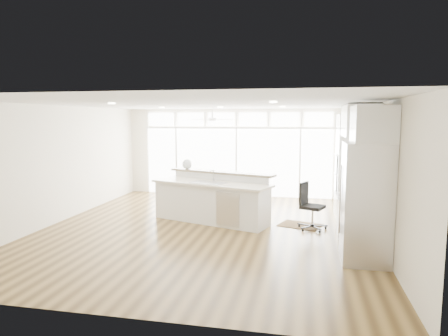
# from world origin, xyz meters

# --- Properties ---
(floor) EXTENTS (7.00, 8.00, 0.02)m
(floor) POSITION_xyz_m (0.00, 0.00, -0.01)
(floor) COLOR #473216
(floor) RESTS_ON ground
(ceiling) EXTENTS (7.00, 8.00, 0.02)m
(ceiling) POSITION_xyz_m (0.00, 0.00, 2.70)
(ceiling) COLOR silver
(ceiling) RESTS_ON wall_back
(wall_back) EXTENTS (7.00, 0.04, 2.70)m
(wall_back) POSITION_xyz_m (0.00, 4.00, 1.35)
(wall_back) COLOR silver
(wall_back) RESTS_ON floor
(wall_front) EXTENTS (7.00, 0.04, 2.70)m
(wall_front) POSITION_xyz_m (0.00, -4.00, 1.35)
(wall_front) COLOR silver
(wall_front) RESTS_ON floor
(wall_left) EXTENTS (0.04, 8.00, 2.70)m
(wall_left) POSITION_xyz_m (-3.50, 0.00, 1.35)
(wall_left) COLOR silver
(wall_left) RESTS_ON floor
(wall_right) EXTENTS (0.04, 8.00, 2.70)m
(wall_right) POSITION_xyz_m (3.50, 0.00, 1.35)
(wall_right) COLOR silver
(wall_right) RESTS_ON floor
(glass_wall) EXTENTS (5.80, 0.06, 2.08)m
(glass_wall) POSITION_xyz_m (0.00, 3.94, 1.05)
(glass_wall) COLOR white
(glass_wall) RESTS_ON wall_back
(transom_row) EXTENTS (5.90, 0.06, 0.40)m
(transom_row) POSITION_xyz_m (0.00, 3.94, 2.38)
(transom_row) COLOR white
(transom_row) RESTS_ON wall_back
(desk_window) EXTENTS (0.04, 0.85, 0.85)m
(desk_window) POSITION_xyz_m (3.46, 0.30, 1.55)
(desk_window) COLOR white
(desk_window) RESTS_ON wall_right
(ceiling_fan) EXTENTS (1.16, 1.16, 0.32)m
(ceiling_fan) POSITION_xyz_m (-0.50, 2.80, 2.48)
(ceiling_fan) COLOR silver
(ceiling_fan) RESTS_ON ceiling
(recessed_lights) EXTENTS (3.40, 3.00, 0.02)m
(recessed_lights) POSITION_xyz_m (0.00, 0.20, 2.68)
(recessed_lights) COLOR white
(recessed_lights) RESTS_ON ceiling
(oven_cabinet) EXTENTS (0.64, 1.20, 2.50)m
(oven_cabinet) POSITION_xyz_m (3.17, 1.80, 1.25)
(oven_cabinet) COLOR white
(oven_cabinet) RESTS_ON floor
(desk_nook) EXTENTS (0.72, 1.30, 0.76)m
(desk_nook) POSITION_xyz_m (3.13, 0.30, 0.38)
(desk_nook) COLOR white
(desk_nook) RESTS_ON floor
(upper_cabinets) EXTENTS (0.64, 1.30, 0.64)m
(upper_cabinets) POSITION_xyz_m (3.17, 0.30, 2.35)
(upper_cabinets) COLOR white
(upper_cabinets) RESTS_ON wall_right
(refrigerator) EXTENTS (0.76, 0.90, 2.00)m
(refrigerator) POSITION_xyz_m (3.11, -1.35, 1.00)
(refrigerator) COLOR silver
(refrigerator) RESTS_ON floor
(fridge_cabinet) EXTENTS (0.64, 0.90, 0.60)m
(fridge_cabinet) POSITION_xyz_m (3.17, -1.35, 2.30)
(fridge_cabinet) COLOR white
(fridge_cabinet) RESTS_ON wall_right
(framed_photos) EXTENTS (0.06, 0.22, 0.80)m
(framed_photos) POSITION_xyz_m (3.46, 0.92, 1.40)
(framed_photos) COLOR black
(framed_photos) RESTS_ON wall_right
(kitchen_island) EXTENTS (3.06, 1.93, 1.14)m
(kitchen_island) POSITION_xyz_m (-0.03, 0.65, 0.57)
(kitchen_island) COLOR white
(kitchen_island) RESTS_ON floor
(rug) EXTENTS (1.06, 0.91, 0.01)m
(rug) POSITION_xyz_m (2.02, 0.72, 0.01)
(rug) COLOR #342110
(rug) RESTS_ON floor
(office_chair) EXTENTS (0.67, 0.65, 1.01)m
(office_chair) POSITION_xyz_m (2.28, 0.46, 0.50)
(office_chair) COLOR black
(office_chair) RESTS_ON floor
(fishbowl) EXTENTS (0.33, 0.33, 0.25)m
(fishbowl) POSITION_xyz_m (-0.81, 1.33, 1.26)
(fishbowl) COLOR silver
(fishbowl) RESTS_ON kitchen_island
(monitor) EXTENTS (0.09, 0.43, 0.36)m
(monitor) POSITION_xyz_m (3.05, 0.30, 0.94)
(monitor) COLOR black
(monitor) RESTS_ON desk_nook
(keyboard) EXTENTS (0.13, 0.30, 0.01)m
(keyboard) POSITION_xyz_m (2.88, 0.30, 0.77)
(keyboard) COLOR silver
(keyboard) RESTS_ON desk_nook
(potted_plant) EXTENTS (0.25, 0.28, 0.21)m
(potted_plant) POSITION_xyz_m (3.17, 1.80, 2.61)
(potted_plant) COLOR #265022
(potted_plant) RESTS_ON oven_cabinet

